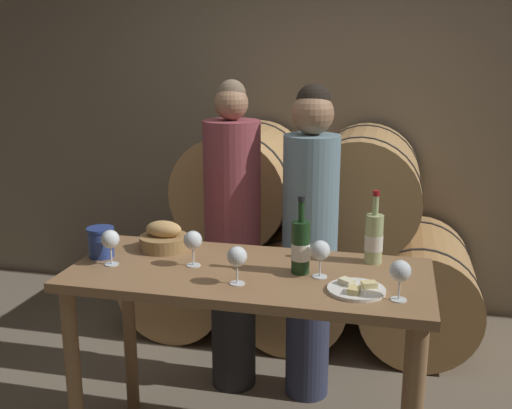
{
  "coord_description": "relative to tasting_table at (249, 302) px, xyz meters",
  "views": [
    {
      "loc": [
        0.57,
        -2.27,
        1.79
      ],
      "look_at": [
        0.0,
        0.13,
        1.16
      ],
      "focal_mm": 42.0,
      "sensor_mm": 36.0,
      "label": 1
    }
  ],
  "objects": [
    {
      "name": "stone_wall_back",
      "position": [
        0.0,
        1.97,
        0.83
      ],
      "size": [
        10.0,
        0.12,
        3.2
      ],
      "color": "gray",
      "rests_on": "ground_plane"
    },
    {
      "name": "barrel_stack",
      "position": [
        0.0,
        1.39,
        -0.17
      ],
      "size": [
        2.22,
        0.91,
        1.34
      ],
      "color": "tan",
      "rests_on": "ground_plane"
    },
    {
      "name": "tasting_table",
      "position": [
        0.0,
        0.0,
        0.0
      ],
      "size": [
        1.5,
        0.65,
        0.91
      ],
      "color": "olive",
      "rests_on": "ground_plane"
    },
    {
      "name": "person_left",
      "position": [
        -0.24,
        0.62,
        0.09
      ],
      "size": [
        0.29,
        0.29,
        1.66
      ],
      "color": "#232326",
      "rests_on": "ground_plane"
    },
    {
      "name": "person_right",
      "position": [
        0.17,
        0.62,
        0.1
      ],
      "size": [
        0.28,
        0.28,
        1.65
      ],
      "color": "#2D334C",
      "rests_on": "ground_plane"
    },
    {
      "name": "wine_bottle_red",
      "position": [
        0.21,
        0.03,
        0.25
      ],
      "size": [
        0.08,
        0.08,
        0.32
      ],
      "color": "#193819",
      "rests_on": "tasting_table"
    },
    {
      "name": "wine_bottle_white",
      "position": [
        0.5,
        0.22,
        0.25
      ],
      "size": [
        0.08,
        0.08,
        0.32
      ],
      "color": "#ADBC7F",
      "rests_on": "tasting_table"
    },
    {
      "name": "blue_crock",
      "position": [
        -0.68,
        0.02,
        0.21
      ],
      "size": [
        0.12,
        0.12,
        0.13
      ],
      "color": "navy",
      "rests_on": "tasting_table"
    },
    {
      "name": "bread_basket",
      "position": [
        -0.45,
        0.18,
        0.19
      ],
      "size": [
        0.22,
        0.22,
        0.13
      ],
      "color": "olive",
      "rests_on": "tasting_table"
    },
    {
      "name": "cheese_plate",
      "position": [
        0.45,
        -0.13,
        0.15
      ],
      "size": [
        0.22,
        0.22,
        0.04
      ],
      "color": "white",
      "rests_on": "tasting_table"
    },
    {
      "name": "wine_glass_far_left",
      "position": [
        -0.59,
        -0.07,
        0.25
      ],
      "size": [
        0.08,
        0.08,
        0.15
      ],
      "color": "white",
      "rests_on": "tasting_table"
    },
    {
      "name": "wine_glass_left",
      "position": [
        -0.24,
        -0.0,
        0.25
      ],
      "size": [
        0.08,
        0.08,
        0.15
      ],
      "color": "white",
      "rests_on": "tasting_table"
    },
    {
      "name": "wine_glass_center",
      "position": [
        -0.01,
        -0.16,
        0.25
      ],
      "size": [
        0.08,
        0.08,
        0.15
      ],
      "color": "white",
      "rests_on": "tasting_table"
    },
    {
      "name": "wine_glass_right",
      "position": [
        0.3,
        -0.01,
        0.25
      ],
      "size": [
        0.08,
        0.08,
        0.15
      ],
      "color": "white",
      "rests_on": "tasting_table"
    },
    {
      "name": "wine_glass_far_right",
      "position": [
        0.61,
        -0.17,
        0.25
      ],
      "size": [
        0.08,
        0.08,
        0.15
      ],
      "color": "white",
      "rests_on": "tasting_table"
    }
  ]
}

